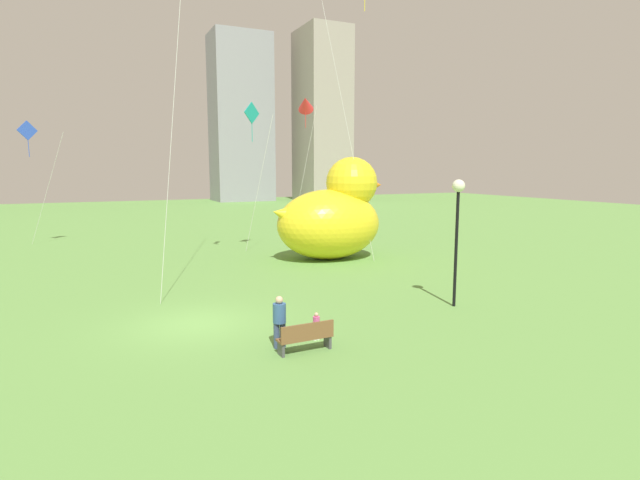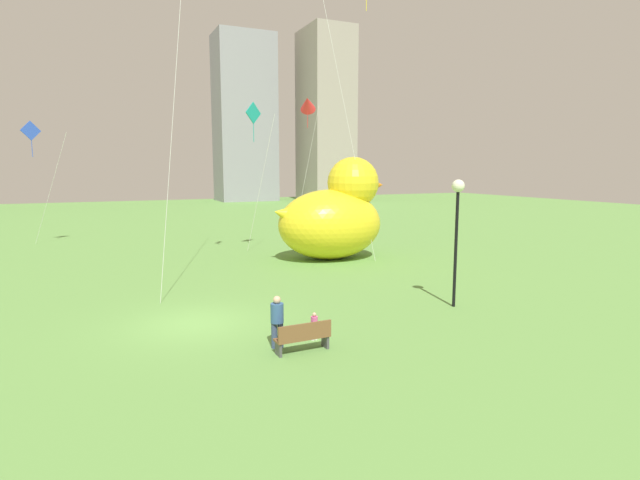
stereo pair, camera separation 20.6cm
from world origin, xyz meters
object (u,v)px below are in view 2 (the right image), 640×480
at_px(park_bench, 303,337).
at_px(person_adult, 277,319).
at_px(kite_red, 308,104).
at_px(lamppost, 457,210).
at_px(kite_teal, 254,118).
at_px(person_child, 314,325).
at_px(giant_inflatable_duck, 334,216).
at_px(kite_blue, 32,135).

xyz_separation_m(park_bench, person_adult, (-0.56, 0.67, 0.40)).
distance_m(person_adult, kite_red, 24.28).
height_order(lamppost, kite_teal, kite_teal).
relative_size(person_child, giant_inflatable_duck, 0.12).
xyz_separation_m(giant_inflatable_duck, kite_red, (1.60, 7.70, 7.34)).
bearing_deg(kite_teal, kite_blue, 145.55).
distance_m(kite_red, kite_blue, 18.52).
relative_size(giant_inflatable_duck, kite_teal, 0.78).
relative_size(person_adult, giant_inflatable_duck, 0.22).
distance_m(kite_red, kite_teal, 7.07).
relative_size(kite_blue, kite_teal, 0.91).
distance_m(giant_inflatable_duck, kite_teal, 7.62).
xyz_separation_m(person_adult, kite_blue, (-8.23, 24.64, 6.58)).
bearing_deg(kite_teal, lamppost, -76.85).
distance_m(person_adult, kite_teal, 18.19).
xyz_separation_m(person_child, kite_teal, (3.01, 15.91, 7.77)).
distance_m(person_adult, lamppost, 8.34).
distance_m(person_adult, person_child, 1.33).
bearing_deg(person_adult, kite_teal, 75.08).
bearing_deg(giant_inflatable_duck, person_child, -118.33).
xyz_separation_m(person_child, lamppost, (6.43, 1.26, 3.27)).
height_order(park_bench, kite_blue, kite_blue).
xyz_separation_m(person_child, kite_blue, (-9.50, 24.49, 6.96)).
distance_m(park_bench, kite_blue, 27.70).
relative_size(person_child, kite_teal, 0.10).
distance_m(person_adult, kite_blue, 26.80).
bearing_deg(lamppost, giant_inflatable_duck, 88.34).
relative_size(lamppost, kite_blue, 0.58).
bearing_deg(kite_blue, kite_red, -13.39).
bearing_deg(giant_inflatable_duck, kite_teal, 138.10).
bearing_deg(giant_inflatable_duck, kite_red, 78.26).
bearing_deg(giant_inflatable_duck, person_adult, -122.31).
relative_size(park_bench, kite_teal, 0.18).
bearing_deg(kite_teal, kite_red, 39.01).
xyz_separation_m(giant_inflatable_duck, kite_teal, (-3.75, 3.36, 5.72)).
bearing_deg(lamppost, person_child, -168.93).
bearing_deg(kite_red, giant_inflatable_duck, -101.74).
distance_m(person_adult, giant_inflatable_duck, 15.11).
distance_m(person_child, kite_blue, 27.18).
bearing_deg(lamppost, kite_teal, 103.15).
bearing_deg(person_adult, park_bench, -50.20).
distance_m(kite_blue, kite_teal, 15.19).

